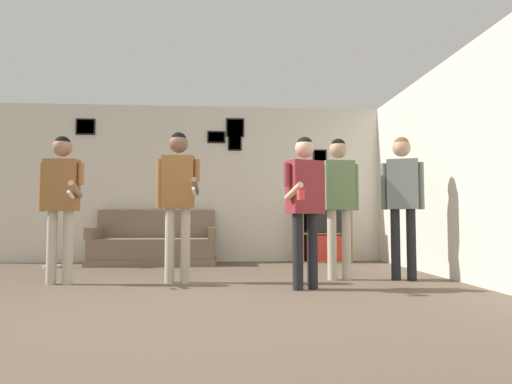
{
  "coord_description": "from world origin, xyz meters",
  "views": [
    {
      "loc": [
        0.29,
        -3.58,
        0.72
      ],
      "look_at": [
        0.69,
        2.16,
        1.07
      ],
      "focal_mm": 32.0,
      "sensor_mm": 36.0,
      "label": 1
    }
  ],
  "objects": [
    {
      "name": "ground_plane",
      "position": [
        0.0,
        0.0,
        0.0
      ],
      "size": [
        20.0,
        20.0,
        0.0
      ],
      "primitive_type": "plane",
      "color": "brown"
    },
    {
      "name": "wall_back",
      "position": [
        0.0,
        4.35,
        1.36
      ],
      "size": [
        8.44,
        0.08,
        2.7
      ],
      "color": "silver",
      "rests_on": "ground_plane"
    },
    {
      "name": "wall_right",
      "position": [
        3.05,
        2.16,
        1.35
      ],
      "size": [
        0.06,
        6.72,
        2.7
      ],
      "color": "silver",
      "rests_on": "ground_plane"
    },
    {
      "name": "couch",
      "position": [
        -0.84,
        3.94,
        0.29
      ],
      "size": [
        1.99,
        0.8,
        0.88
      ],
      "color": "#7A6651",
      "rests_on": "ground_plane"
    },
    {
      "name": "bookshelf",
      "position": [
        2.02,
        4.13,
        0.48
      ],
      "size": [
        0.86,
        0.3,
        0.97
      ],
      "color": "#A87F51",
      "rests_on": "ground_plane"
    },
    {
      "name": "floor_lamp",
      "position": [
        -2.31,
        3.57,
        1.01
      ],
      "size": [
        0.42,
        0.28,
        1.57
      ],
      "color": "#ADA89E",
      "rests_on": "ground_plane"
    },
    {
      "name": "person_player_foreground_left",
      "position": [
        -1.55,
        1.69,
        1.03
      ],
      "size": [
        0.5,
        0.47,
        1.67
      ],
      "color": "#B7AD99",
      "rests_on": "ground_plane"
    },
    {
      "name": "person_player_foreground_center",
      "position": [
        -0.25,
        1.74,
        1.08
      ],
      "size": [
        0.5,
        0.48,
        1.74
      ],
      "color": "#B7AD99",
      "rests_on": "ground_plane"
    },
    {
      "name": "person_watcher_holding_cup",
      "position": [
        1.13,
        1.13,
        0.97
      ],
      "size": [
        0.47,
        0.52,
        1.59
      ],
      "color": "black",
      "rests_on": "ground_plane"
    },
    {
      "name": "person_spectator_near_bookshelf",
      "position": [
        1.67,
        1.86,
        1.05
      ],
      "size": [
        0.5,
        0.22,
        1.71
      ],
      "color": "#B7AD99",
      "rests_on": "ground_plane"
    },
    {
      "name": "person_spectator_far_right",
      "position": [
        2.43,
        1.78,
        1.07
      ],
      "size": [
        0.47,
        0.31,
        1.73
      ],
      "color": "black",
      "rests_on": "ground_plane"
    },
    {
      "name": "drinking_cup",
      "position": [
        1.89,
        4.13,
        1.02
      ],
      "size": [
        0.08,
        0.08,
        0.1
      ],
      "color": "blue",
      "rests_on": "bookshelf"
    }
  ]
}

